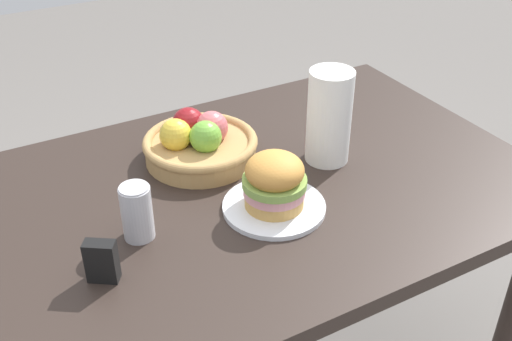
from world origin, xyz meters
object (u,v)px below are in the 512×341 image
(soda_can, at_px, (137,212))
(fruit_basket, at_px, (199,143))
(paper_towel_roll, at_px, (329,117))
(sandwich, at_px, (274,181))
(napkin_holder, at_px, (102,261))
(plate, at_px, (274,207))

(soda_can, distance_m, fruit_basket, 0.33)
(fruit_basket, relative_size, paper_towel_roll, 1.21)
(sandwich, height_order, paper_towel_roll, paper_towel_roll)
(paper_towel_roll, xyz_separation_m, napkin_holder, (-0.63, -0.16, -0.07))
(soda_can, relative_size, fruit_basket, 0.43)
(soda_can, bearing_deg, paper_towel_roll, 7.33)
(plate, distance_m, soda_can, 0.31)
(soda_can, bearing_deg, plate, -10.32)
(plate, relative_size, paper_towel_roll, 0.97)
(sandwich, xyz_separation_m, paper_towel_roll, (0.23, 0.12, 0.04))
(soda_can, xyz_separation_m, paper_towel_roll, (0.52, 0.07, 0.06))
(plate, bearing_deg, napkin_holder, -174.54)
(fruit_basket, relative_size, napkin_holder, 3.22)
(paper_towel_roll, distance_m, napkin_holder, 0.65)
(sandwich, bearing_deg, soda_can, 169.68)
(soda_can, xyz_separation_m, fruit_basket, (0.24, 0.22, -0.02))
(soda_can, bearing_deg, sandwich, -10.32)
(napkin_holder, bearing_deg, plate, 39.33)
(fruit_basket, distance_m, paper_towel_roll, 0.33)
(plate, xyz_separation_m, paper_towel_roll, (0.23, 0.12, 0.11))
(sandwich, distance_m, fruit_basket, 0.29)
(plate, distance_m, napkin_holder, 0.41)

